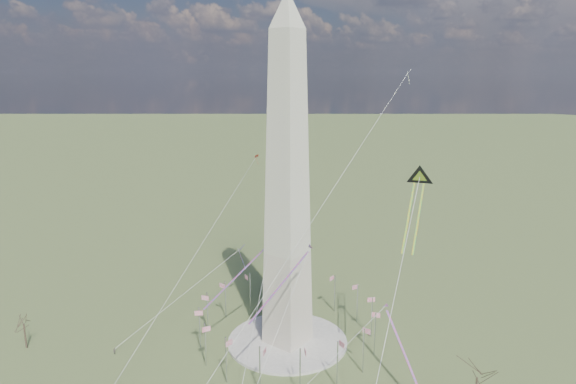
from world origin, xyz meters
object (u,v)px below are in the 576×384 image
Objects in this scene: tree_near at (477,375)px; kite_delta_black at (419,181)px; washington_monument at (287,188)px; person_west at (115,351)px.

kite_delta_black is (-22.06, 11.70, 41.00)m from tree_near.
washington_monument is at bearing 0.46° from kite_delta_black.
person_west is (-91.59, -35.71, -10.44)m from tree_near.
person_west is at bearing 16.22° from kite_delta_black.
washington_monument is at bearing 179.69° from tree_near.
washington_monument reaches higher than kite_delta_black.
person_west is 98.63m from kite_delta_black.
kite_delta_black is at bearing 152.07° from tree_near.
tree_near is 8.78× the size of person_west.
kite_delta_black reaches higher than person_west.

